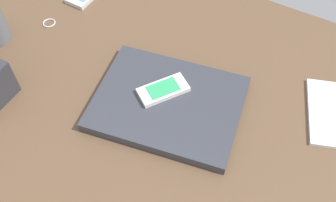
{
  "coord_description": "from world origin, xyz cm",
  "views": [
    {
      "loc": [
        31.8,
        -47.67,
        71.97
      ],
      "look_at": [
        7.16,
        -4.31,
        5.0
      ],
      "focal_mm": 42.09,
      "sensor_mm": 36.0,
      "label": 1
    }
  ],
  "objects": [
    {
      "name": "desk_surface",
      "position": [
        0.0,
        0.0,
        1.5
      ],
      "size": [
        120.0,
        80.0,
        3.0
      ],
      "primitive_type": "cube",
      "color": "brown",
      "rests_on": "ground"
    },
    {
      "name": "laptop_closed",
      "position": [
        7.16,
        -4.31,
        4.14
      ],
      "size": [
        34.73,
        29.15,
        2.29
      ],
      "primitive_type": "cube",
      "rotation": [
        0.0,
        0.0,
        0.19
      ],
      "color": "#33353D",
      "rests_on": "desk_surface"
    },
    {
      "name": "cell_phone_on_laptop",
      "position": [
        5.1,
        -2.78,
        5.87
      ],
      "size": [
        10.15,
        11.64,
        1.23
      ],
      "color": "silver",
      "rests_on": "laptop_closed"
    },
    {
      "name": "key_ring",
      "position": [
        -32.3,
        3.47,
        3.18
      ],
      "size": [
        3.27,
        3.27,
        0.36
      ],
      "primitive_type": "torus",
      "color": "silver",
      "rests_on": "desk_surface"
    }
  ]
}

